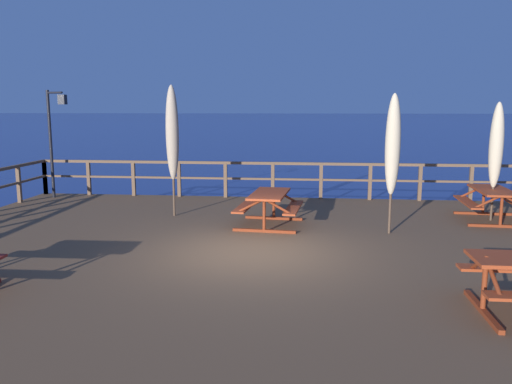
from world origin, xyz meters
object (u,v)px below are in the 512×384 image
(picnic_table_mid_centre, at_px, (492,198))
(patio_umbrella_tall_front, at_px, (496,146))
(picnic_table_mid_left, at_px, (269,202))
(lamp_post_hooked, at_px, (55,127))
(patio_umbrella_tall_back_left, at_px, (393,145))
(patio_umbrella_short_back, at_px, (172,134))

(picnic_table_mid_centre, distance_m, patio_umbrella_tall_front, 1.24)
(picnic_table_mid_left, bearing_deg, lamp_post_hooked, 155.40)
(patio_umbrella_tall_back_left, bearing_deg, lamp_post_hooked, 159.28)
(patio_umbrella_short_back, xyz_separation_m, patio_umbrella_tall_back_left, (5.10, -1.31, -0.16))
(picnic_table_mid_left, relative_size, patio_umbrella_tall_front, 0.64)
(patio_umbrella_short_back, relative_size, patio_umbrella_tall_back_left, 1.08)
(picnic_table_mid_centre, relative_size, picnic_table_mid_left, 1.01)
(patio_umbrella_short_back, xyz_separation_m, patio_umbrella_tall_front, (7.74, 0.25, -0.26))
(lamp_post_hooked, bearing_deg, picnic_table_mid_centre, -9.41)
(picnic_table_mid_left, height_order, lamp_post_hooked, lamp_post_hooked)
(patio_umbrella_tall_back_left, relative_size, patio_umbrella_tall_front, 1.06)
(picnic_table_mid_left, distance_m, lamp_post_hooked, 7.42)
(picnic_table_mid_centre, bearing_deg, patio_umbrella_short_back, -178.38)
(patio_umbrella_tall_front, height_order, lamp_post_hooked, lamp_post_hooked)
(picnic_table_mid_centre, xyz_separation_m, patio_umbrella_short_back, (-7.74, -0.22, 1.51))
(patio_umbrella_short_back, height_order, lamp_post_hooked, patio_umbrella_short_back)
(picnic_table_mid_left, height_order, patio_umbrella_tall_front, patio_umbrella_tall_front)
(patio_umbrella_short_back, bearing_deg, patio_umbrella_tall_back_left, -14.35)
(picnic_table_mid_left, bearing_deg, patio_umbrella_short_back, 161.32)
(picnic_table_mid_centre, relative_size, lamp_post_hooked, 0.58)
(picnic_table_mid_left, xyz_separation_m, patio_umbrella_short_back, (-2.46, 0.83, 1.51))
(patio_umbrella_tall_back_left, distance_m, patio_umbrella_tall_front, 3.07)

